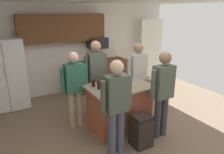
{
  "coord_description": "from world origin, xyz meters",
  "views": [
    {
      "loc": [
        -2.17,
        -3.24,
        2.41
      ],
      "look_at": [
        -0.07,
        0.45,
        1.05
      ],
      "focal_mm": 33.83,
      "sensor_mm": 36.0,
      "label": 1
    }
  ],
  "objects": [
    {
      "name": "person_elder_center",
      "position": [
        0.73,
        0.62,
        0.97
      ],
      "size": [
        0.57,
        0.22,
        1.68
      ],
      "rotation": [
        0.0,
        0.0,
        -2.6
      ],
      "color": "#383842",
      "rests_on": "ground"
    },
    {
      "name": "glass_dark_ale",
      "position": [
        -0.53,
        0.38,
        1.01
      ],
      "size": [
        0.07,
        0.07,
        0.14
      ],
      "color": "black",
      "rests_on": "kitchen_island"
    },
    {
      "name": "mug_ceramic_white",
      "position": [
        0.31,
        0.3,
        1.0
      ],
      "size": [
        0.13,
        0.09,
        0.11
      ],
      "color": "#4C6B99",
      "rests_on": "kitchen_island"
    },
    {
      "name": "cabinet_run_lower",
      "position": [
        0.6,
        2.48,
        0.45
      ],
      "size": [
        1.8,
        0.63,
        0.9
      ],
      "color": "brown",
      "rests_on": "ground"
    },
    {
      "name": "back_wall",
      "position": [
        0.0,
        2.8,
        1.3
      ],
      "size": [
        6.4,
        0.1,
        2.6
      ],
      "primitive_type": "cube",
      "color": "white",
      "rests_on": "ground"
    },
    {
      "name": "person_guest_right",
      "position": [
        0.47,
        -0.53,
        0.99
      ],
      "size": [
        0.57,
        0.22,
        1.71
      ],
      "rotation": [
        0.0,
        0.0,
        2.25
      ],
      "color": "#383842",
      "rests_on": "ground"
    },
    {
      "name": "kitchen_island",
      "position": [
        -0.07,
        0.15,
        0.48
      ],
      "size": [
        1.29,
        0.9,
        0.94
      ],
      "color": "#AD5638",
      "rests_on": "ground"
    },
    {
      "name": "trash_bin",
      "position": [
        -0.04,
        -0.58,
        0.3
      ],
      "size": [
        0.34,
        0.34,
        0.61
      ],
      "color": "black",
      "rests_on": "ground"
    },
    {
      "name": "person_guest_left",
      "position": [
        -0.83,
        0.66,
        0.93
      ],
      "size": [
        0.57,
        0.22,
        1.63
      ],
      "rotation": [
        0.0,
        0.0,
        -0.6
      ],
      "color": "tan",
      "rests_on": "ground"
    },
    {
      "name": "cabinet_run_upper",
      "position": [
        -0.4,
        2.6,
        1.93
      ],
      "size": [
        2.4,
        0.38,
        0.75
      ],
      "color": "brown"
    },
    {
      "name": "tumbler_amber",
      "position": [
        0.14,
        0.27,
        1.02
      ],
      "size": [
        0.06,
        0.06,
        0.15
      ],
      "color": "black",
      "rests_on": "kitchen_island"
    },
    {
      "name": "microwave_over_range",
      "position": [
        0.6,
        2.5,
        1.45
      ],
      "size": [
        0.56,
        0.4,
        0.32
      ],
      "primitive_type": "cube",
      "color": "black"
    },
    {
      "name": "glass_pilsner",
      "position": [
        -0.5,
        0.2,
        1.02
      ],
      "size": [
        0.07,
        0.07,
        0.16
      ],
      "color": "black",
      "rests_on": "kitchen_island"
    },
    {
      "name": "person_guest_by_door",
      "position": [
        -0.55,
        -0.55,
        0.97
      ],
      "size": [
        0.57,
        0.22,
        1.68
      ],
      "rotation": [
        0.0,
        0.0,
        0.96
      ],
      "color": "#4C5166",
      "rests_on": "ground"
    },
    {
      "name": "refrigerator",
      "position": [
        -2.0,
        2.38,
        0.88
      ],
      "size": [
        0.93,
        0.76,
        1.76
      ],
      "color": "white",
      "rests_on": "ground"
    },
    {
      "name": "person_host_foreground",
      "position": [
        -0.2,
        0.94,
        1.03
      ],
      "size": [
        0.57,
        0.23,
        1.76
      ],
      "rotation": [
        0.0,
        0.0,
        -1.4
      ],
      "color": "#232D4C",
      "rests_on": "ground"
    },
    {
      "name": "french_door_window_panel",
      "position": [
        2.6,
        2.4,
        1.1
      ],
      "size": [
        0.9,
        0.06,
        2.0
      ],
      "primitive_type": "cube",
      "color": "white",
      "rests_on": "ground"
    },
    {
      "name": "serving_tray",
      "position": [
        -0.16,
        0.11,
        0.96
      ],
      "size": [
        0.44,
        0.3,
        0.04
      ],
      "color": "#B7B7BC",
      "rests_on": "kitchen_island"
    },
    {
      "name": "floor",
      "position": [
        0.0,
        0.0,
        0.0
      ],
      "size": [
        7.04,
        7.04,
        0.0
      ],
      "primitive_type": "plane",
      "color": "#7F6B56",
      "rests_on": "ground"
    }
  ]
}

